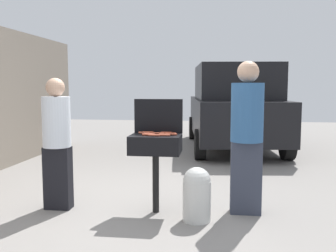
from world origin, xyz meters
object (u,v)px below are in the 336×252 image
person_left (57,139)px  hot_dog_11 (166,133)px  hot_dog_5 (148,132)px  parked_minivan (233,107)px  person_right (247,132)px  hot_dog_7 (154,135)px  hot_dog_4 (148,135)px  hot_dog_8 (170,133)px  hot_dog_3 (164,135)px  bbq_grill (156,147)px  hot_dog_9 (159,133)px  propane_tank (197,193)px  hot_dog_1 (144,133)px  hot_dog_0 (171,134)px  hot_dog_6 (165,135)px  hot_dog_10 (149,134)px  hot_dog_2 (150,134)px

person_left → hot_dog_11: bearing=0.4°
hot_dog_5 → parked_minivan: (1.23, 4.79, 0.07)m
person_right → hot_dog_7: bearing=6.7°
hot_dog_7 → hot_dog_4: bearing=154.3°
hot_dog_4 → hot_dog_8: bearing=29.5°
hot_dog_3 → hot_dog_8: size_ratio=1.00×
hot_dog_5 → hot_dog_8: same height
bbq_grill → hot_dog_9: 0.17m
propane_tank → parked_minivan: parked_minivan is taller
hot_dog_3 → hot_dog_9: bearing=119.9°
hot_dog_1 → hot_dog_3: (0.28, -0.18, 0.00)m
hot_dog_7 → person_left: (-1.22, 0.10, -0.08)m
hot_dog_0 → hot_dog_3: bearing=-131.1°
hot_dog_1 → propane_tank: (0.67, -0.32, -0.64)m
hot_dog_1 → hot_dog_6: same height
hot_dog_1 → person_right: bearing=0.8°
propane_tank → person_left: bearing=173.1°
hot_dog_5 → hot_dog_3: bearing=-43.7°
person_right → parked_minivan: (0.04, 4.82, 0.04)m
hot_dog_0 → hot_dog_11: 0.16m
bbq_grill → hot_dog_7: (-0.00, -0.12, 0.16)m
hot_dog_3 → propane_tank: size_ratio=0.21×
bbq_grill → hot_dog_5: size_ratio=7.26×
hot_dog_4 → person_left: size_ratio=0.08×
person_left → hot_dog_6: bearing=-7.2°
hot_dog_4 → hot_dog_10: bearing=72.8°
hot_dog_10 → hot_dog_6: bearing=-4.9°
person_right → hot_dog_1: bearing=-4.4°
person_left → hot_dog_4: bearing=-8.8°
hot_dog_4 → hot_dog_5: same height
hot_dog_10 → hot_dog_0: bearing=6.7°
bbq_grill → hot_dog_2: (-0.07, 0.01, 0.16)m
hot_dog_2 → person_right: person_right is taller
hot_dog_10 → person_right: 1.15m
hot_dog_8 → hot_dog_9: same height
hot_dog_9 → hot_dog_10: bearing=-133.5°
hot_dog_0 → hot_dog_6: same height
hot_dog_11 → parked_minivan: parked_minivan is taller
hot_dog_6 → hot_dog_9: 0.15m
hot_dog_2 → hot_dog_8: bearing=12.6°
bbq_grill → parked_minivan: (1.11, 4.93, 0.23)m
hot_dog_4 → parked_minivan: bearing=76.6°
hot_dog_1 → hot_dog_11: (0.27, 0.04, 0.00)m
bbq_grill → hot_dog_5: bearing=131.0°
hot_dog_9 → bbq_grill: bearing=-113.4°
bbq_grill → hot_dog_7: bearing=-90.7°
propane_tank → person_left: 1.83m
person_right → propane_tank: bearing=25.9°
hot_dog_3 → hot_dog_10: same height
hot_dog_3 → hot_dog_4: size_ratio=1.00×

